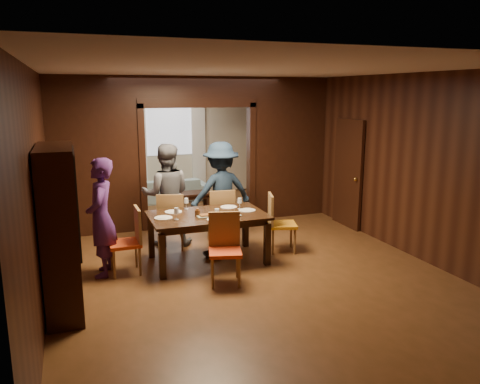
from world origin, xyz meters
name	(u,v)px	position (x,y,z in m)	size (l,w,h in m)	color
floor	(225,248)	(0.00, 0.00, 0.00)	(9.00, 9.00, 0.00)	#573518
ceiling	(223,73)	(0.00, 0.00, 2.90)	(5.50, 9.00, 0.02)	silver
room_walls	(195,148)	(0.00, 1.89, 1.51)	(5.52, 9.01, 2.90)	black
person_purple	(101,217)	(-2.01, -0.49, 0.85)	(0.62, 0.41, 1.71)	#46205E
person_grey	(166,195)	(-0.86, 0.56, 0.88)	(0.85, 0.67, 1.76)	slate
person_navy	(221,192)	(0.09, 0.45, 0.88)	(1.14, 0.66, 1.76)	#17263A
sofa	(167,190)	(-0.20, 3.85, 0.28)	(1.91, 0.75, 0.56)	#94B8C2
serving_bowl	(212,209)	(-0.33, -0.36, 0.80)	(0.30, 0.30, 0.07)	black
dining_table	(208,238)	(-0.43, -0.49, 0.38)	(1.77, 1.10, 0.76)	black
coffee_table	(194,201)	(0.18, 2.78, 0.20)	(0.80, 0.50, 0.40)	black
chair_left	(125,241)	(-1.70, -0.56, 0.48)	(0.44, 0.44, 0.97)	red
chair_right	(282,223)	(0.86, -0.45, 0.48)	(0.44, 0.44, 0.97)	orange
chair_far_l	(172,220)	(-0.82, 0.34, 0.48)	(0.44, 0.44, 0.97)	#DF5B15
chair_far_r	(220,215)	(0.04, 0.36, 0.48)	(0.44, 0.44, 0.97)	#E94C16
chair_near	(225,250)	(-0.45, -1.40, 0.48)	(0.44, 0.44, 0.97)	red
hutch	(60,231)	(-2.53, -1.50, 1.00)	(0.40, 1.20, 2.00)	black
door_right	(348,173)	(2.70, 0.50, 1.05)	(0.06, 0.90, 2.10)	black
window_far	(169,129)	(0.00, 4.44, 1.70)	(1.20, 0.03, 1.30)	silver
curtain_left	(139,148)	(-0.75, 4.40, 1.25)	(0.35, 0.06, 2.40)	white
curtain_right	(199,146)	(0.75, 4.40, 1.25)	(0.35, 0.06, 2.40)	white
plate_left	(163,218)	(-1.12, -0.49, 0.77)	(0.27, 0.27, 0.01)	silver
plate_far_l	(173,212)	(-0.90, -0.19, 0.77)	(0.27, 0.27, 0.01)	white
plate_far_r	(229,207)	(0.01, -0.19, 0.77)	(0.27, 0.27, 0.01)	white
plate_right	(247,210)	(0.22, -0.49, 0.77)	(0.27, 0.27, 0.01)	silver
plate_near	(216,219)	(-0.41, -0.85, 0.77)	(0.27, 0.27, 0.01)	white
platter_a	(207,215)	(-0.48, -0.62, 0.78)	(0.30, 0.20, 0.04)	gray
platter_b	(230,215)	(-0.13, -0.70, 0.78)	(0.30, 0.20, 0.04)	gray
wineglass_left	(176,214)	(-0.95, -0.64, 0.85)	(0.08, 0.08, 0.18)	silver
wineglass_far	(186,204)	(-0.66, -0.07, 0.85)	(0.08, 0.08, 0.18)	silver
wineglass_right	(240,204)	(0.14, -0.35, 0.85)	(0.08, 0.08, 0.18)	white
tumbler	(217,213)	(-0.36, -0.75, 0.83)	(0.07, 0.07, 0.14)	white
condiment_jar	(197,212)	(-0.60, -0.53, 0.82)	(0.08, 0.08, 0.11)	#4D2A12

